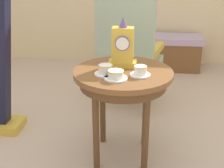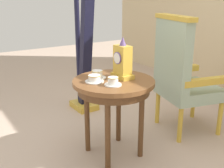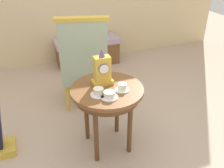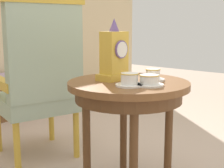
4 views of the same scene
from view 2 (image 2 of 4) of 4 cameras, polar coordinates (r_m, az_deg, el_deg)
name	(u,v)px [view 2 (image 2 of 4)]	position (r m, az deg, el deg)	size (l,w,h in m)	color
ground_plane	(115,150)	(2.59, 0.58, -13.03)	(10.00, 10.00, 0.00)	#BCA38E
side_table	(114,90)	(2.30, 0.34, -1.14)	(0.66, 0.66, 0.66)	brown
teacup_left	(97,75)	(2.31, -2.96, 1.83)	(0.14, 0.14, 0.07)	white
teacup_right	(94,79)	(2.22, -3.57, 1.04)	(0.15, 0.15, 0.06)	white
teacup_center	(113,82)	(2.13, 0.20, 0.46)	(0.13, 0.13, 0.06)	white
mantel_clock	(122,62)	(2.30, 2.10, 4.49)	(0.19, 0.11, 0.34)	gold
armchair	(182,74)	(2.80, 13.75, 2.04)	(0.66, 0.65, 1.14)	#9EB299
harp	(84,51)	(3.23, -5.69, 6.57)	(0.40, 0.24, 1.74)	gold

